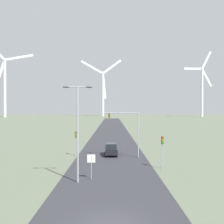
% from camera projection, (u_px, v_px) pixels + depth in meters
% --- Properties ---
extents(ground_plane, '(600.00, 600.00, 0.00)m').
position_uv_depth(ground_plane, '(111.00, 223.00, 16.01)').
color(ground_plane, '#5B6651').
extents(road_surface, '(10.00, 240.00, 0.01)m').
position_uv_depth(road_surface, '(112.00, 137.00, 64.00)').
color(road_surface, '#2D2D33').
rests_on(road_surface, ground).
extents(streetlamp, '(2.87, 0.32, 9.18)m').
position_uv_depth(streetlamp, '(79.00, 122.00, 24.81)').
color(streetlamp, '#93999E').
rests_on(streetlamp, ground).
extents(stop_sign_near, '(0.81, 0.07, 2.47)m').
position_uv_depth(stop_sign_near, '(92.00, 162.00, 25.95)').
color(stop_sign_near, '#93999E').
rests_on(stop_sign_near, ground).
extents(traffic_light_post_near_left, '(0.28, 0.34, 3.61)m').
position_uv_depth(traffic_light_post_near_left, '(77.00, 138.00, 38.76)').
color(traffic_light_post_near_left, '#93999E').
rests_on(traffic_light_post_near_left, ground).
extents(traffic_light_post_near_right, '(0.28, 0.33, 3.80)m').
position_uv_depth(traffic_light_post_near_right, '(163.00, 145.00, 30.53)').
color(traffic_light_post_near_right, '#93999E').
rests_on(traffic_light_post_near_right, ground).
extents(traffic_light_mast_overhead, '(4.97, 0.35, 6.68)m').
position_uv_depth(traffic_light_mast_overhead, '(128.00, 124.00, 37.28)').
color(traffic_light_mast_overhead, '#93999E').
rests_on(traffic_light_mast_overhead, ground).
extents(car_approaching, '(1.92, 4.15, 1.83)m').
position_uv_depth(car_approaching, '(112.00, 149.00, 39.15)').
color(car_approaching, black).
rests_on(car_approaching, ground).
extents(wind_turbine_far_left, '(35.76, 11.99, 61.78)m').
position_uv_depth(wind_turbine_far_left, '(6.00, 81.00, 205.75)').
color(wind_turbine_far_left, silver).
rests_on(wind_turbine_far_left, ground).
extents(wind_turbine_left, '(35.39, 19.04, 52.15)m').
position_uv_depth(wind_turbine_left, '(104.00, 89.00, 233.28)').
color(wind_turbine_left, silver).
rests_on(wind_turbine_left, ground).
extents(wind_turbine_center, '(26.06, 7.39, 55.88)m').
position_uv_depth(wind_turbine_center, '(203.00, 87.00, 220.80)').
color(wind_turbine_center, silver).
rests_on(wind_turbine_center, ground).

